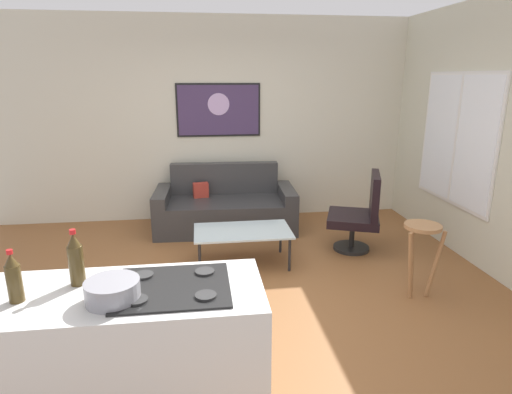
# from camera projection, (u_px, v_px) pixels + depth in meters

# --- Properties ---
(ground) EXTENTS (6.40, 6.40, 0.04)m
(ground) POSITION_uv_depth(u_px,v_px,m) (242.00, 296.00, 4.11)
(ground) COLOR brown
(back_wall) EXTENTS (6.40, 0.05, 2.80)m
(back_wall) POSITION_uv_depth(u_px,v_px,m) (224.00, 121.00, 6.03)
(back_wall) COLOR beige
(back_wall) RESTS_ON ground
(right_wall) EXTENTS (0.05, 6.40, 2.80)m
(right_wall) POSITION_uv_depth(u_px,v_px,m) (496.00, 138.00, 4.34)
(right_wall) COLOR beige
(right_wall) RESTS_ON ground
(couch) EXTENTS (1.88, 0.96, 0.84)m
(couch) POSITION_uv_depth(u_px,v_px,m) (225.00, 208.00, 5.81)
(couch) COLOR #323232
(couch) RESTS_ON ground
(coffee_table) EXTENTS (1.05, 0.61, 0.39)m
(coffee_table) POSITION_uv_depth(u_px,v_px,m) (243.00, 233.00, 4.67)
(coffee_table) COLOR silver
(coffee_table) RESTS_ON ground
(armchair) EXTENTS (0.75, 0.77, 0.94)m
(armchair) POSITION_uv_depth(u_px,v_px,m) (360.00, 214.00, 5.01)
(armchair) COLOR black
(armchair) RESTS_ON ground
(bar_stool) EXTENTS (0.38, 0.37, 0.70)m
(bar_stool) POSITION_uv_depth(u_px,v_px,m) (421.00, 241.00, 3.94)
(bar_stool) COLOR #A57347
(bar_stool) RESTS_ON ground
(kitchen_counter) EXTENTS (1.50, 0.64, 0.94)m
(kitchen_counter) POSITION_uv_depth(u_px,v_px,m) (128.00, 365.00, 2.38)
(kitchen_counter) COLOR silver
(kitchen_counter) RESTS_ON ground
(soda_bottle) EXTENTS (0.07, 0.07, 0.28)m
(soda_bottle) POSITION_uv_depth(u_px,v_px,m) (14.00, 278.00, 2.12)
(soda_bottle) COLOR #48381A
(soda_bottle) RESTS_ON kitchen_counter
(soda_bottle_2) EXTENTS (0.08, 0.08, 0.31)m
(soda_bottle_2) POSITION_uv_depth(u_px,v_px,m) (76.00, 260.00, 2.30)
(soda_bottle_2) COLOR #48381A
(soda_bottle_2) RESTS_ON kitchen_counter
(mixing_bowl) EXTENTS (0.27, 0.27, 0.11)m
(mixing_bowl) POSITION_uv_depth(u_px,v_px,m) (113.00, 291.00, 2.15)
(mixing_bowl) COLOR gray
(mixing_bowl) RESTS_ON kitchen_counter
(wall_painting) EXTENTS (1.16, 0.03, 0.73)m
(wall_painting) POSITION_uv_depth(u_px,v_px,m) (219.00, 110.00, 5.94)
(wall_painting) COLOR black
(window) EXTENTS (0.03, 1.44, 1.51)m
(window) POSITION_uv_depth(u_px,v_px,m) (457.00, 140.00, 4.93)
(window) COLOR silver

